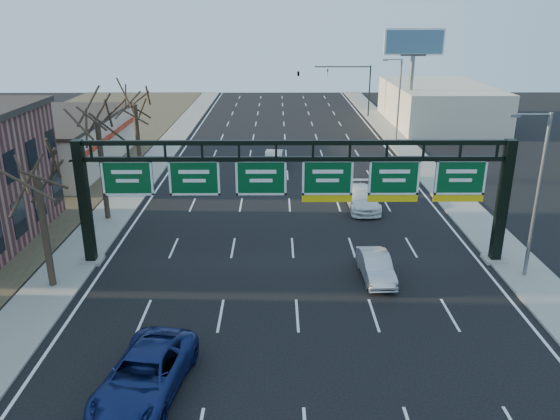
{
  "coord_description": "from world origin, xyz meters",
  "views": [
    {
      "loc": [
        -0.97,
        -20.81,
        13.6
      ],
      "look_at": [
        -0.79,
        7.98,
        3.2
      ],
      "focal_mm": 35.0,
      "sensor_mm": 36.0,
      "label": 1
    }
  ],
  "objects_px": {
    "sign_gantry": "(297,186)",
    "car_silver_sedan": "(376,267)",
    "car_white_wagon": "(362,198)",
    "car_blue_suv": "(145,375)"
  },
  "relations": [
    {
      "from": "sign_gantry",
      "to": "car_silver_sedan",
      "type": "distance_m",
      "value": 6.16
    },
    {
      "from": "car_blue_suv",
      "to": "sign_gantry",
      "type": "bearing_deg",
      "value": 71.49
    },
    {
      "from": "sign_gantry",
      "to": "car_white_wagon",
      "type": "bearing_deg",
      "value": 60.76
    },
    {
      "from": "sign_gantry",
      "to": "car_silver_sedan",
      "type": "height_order",
      "value": "sign_gantry"
    },
    {
      "from": "car_silver_sedan",
      "to": "car_white_wagon",
      "type": "bearing_deg",
      "value": 82.8
    },
    {
      "from": "car_blue_suv",
      "to": "car_silver_sedan",
      "type": "height_order",
      "value": "car_blue_suv"
    },
    {
      "from": "sign_gantry",
      "to": "car_white_wagon",
      "type": "height_order",
      "value": "sign_gantry"
    },
    {
      "from": "sign_gantry",
      "to": "car_silver_sedan",
      "type": "bearing_deg",
      "value": -26.84
    },
    {
      "from": "car_silver_sedan",
      "to": "car_white_wagon",
      "type": "relative_size",
      "value": 0.79
    },
    {
      "from": "sign_gantry",
      "to": "car_blue_suv",
      "type": "distance_m",
      "value": 13.67
    }
  ]
}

